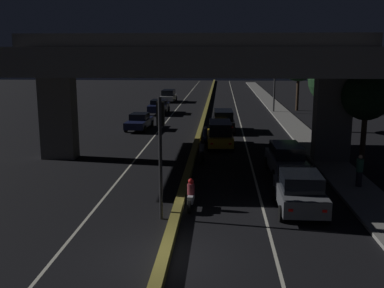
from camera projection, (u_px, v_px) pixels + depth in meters
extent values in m
plane|color=black|center=(165.00, 259.00, 14.70)|extent=(200.00, 200.00, 0.00)
cube|color=beige|center=(172.00, 115.00, 49.17)|extent=(0.12, 126.00, 0.00)
cube|color=beige|center=(238.00, 116.00, 48.70)|extent=(0.12, 126.00, 0.00)
cube|color=olive|center=(205.00, 114.00, 48.91)|extent=(0.40, 126.00, 0.32)
cube|color=gray|center=(293.00, 125.00, 41.53)|extent=(2.16, 126.00, 0.16)
cube|color=#5B5956|center=(58.00, 116.00, 28.46)|extent=(2.12, 1.25, 5.49)
cube|color=#5B5956|center=(332.00, 118.00, 27.36)|extent=(2.12, 1.25, 5.49)
cube|color=#5B5956|center=(193.00, 60.00, 27.23)|extent=(22.19, 13.90, 1.42)
cube|color=#333335|center=(193.00, 41.00, 27.00)|extent=(22.19, 0.40, 0.90)
cylinder|color=black|center=(160.00, 160.00, 17.74)|extent=(0.14, 0.14, 4.95)
cube|color=black|center=(160.00, 114.00, 17.56)|extent=(0.30, 0.28, 0.95)
sphere|color=black|center=(161.00, 106.00, 17.65)|extent=(0.18, 0.18, 0.18)
sphere|color=black|center=(161.00, 113.00, 17.71)|extent=(0.18, 0.18, 0.18)
sphere|color=green|center=(161.00, 121.00, 17.77)|extent=(0.18, 0.18, 0.18)
cylinder|color=#2D2D30|center=(275.00, 81.00, 50.31)|extent=(0.18, 0.18, 7.18)
cylinder|color=#2D2D30|center=(266.00, 50.00, 49.70)|extent=(2.05, 0.10, 0.10)
ellipsoid|color=#F2B759|center=(257.00, 51.00, 49.78)|extent=(0.56, 0.32, 0.24)
cube|color=#515459|center=(299.00, 195.00, 19.06)|extent=(1.87, 4.04, 0.71)
cube|color=black|center=(300.00, 180.00, 18.92)|extent=(1.63, 2.43, 0.67)
cylinder|color=black|center=(275.00, 193.00, 20.49)|extent=(0.21, 0.66, 0.66)
cylinder|color=black|center=(314.00, 194.00, 20.36)|extent=(0.21, 0.66, 0.66)
cylinder|color=black|center=(282.00, 214.00, 17.90)|extent=(0.21, 0.66, 0.66)
cylinder|color=black|center=(327.00, 215.00, 17.77)|extent=(0.21, 0.66, 0.66)
cube|color=red|center=(291.00, 210.00, 17.13)|extent=(0.18, 0.03, 0.11)
cube|color=red|center=(325.00, 211.00, 17.03)|extent=(0.18, 0.03, 0.11)
cube|color=#515459|center=(286.00, 163.00, 24.62)|extent=(1.87, 4.51, 0.75)
cube|color=black|center=(286.00, 150.00, 24.48)|extent=(1.61, 2.72, 0.65)
cylinder|color=black|center=(267.00, 163.00, 26.16)|extent=(0.22, 0.71, 0.70)
cylinder|color=black|center=(296.00, 163.00, 26.11)|extent=(0.22, 0.71, 0.70)
cylinder|color=black|center=(274.00, 176.00, 23.28)|extent=(0.22, 0.71, 0.70)
cylinder|color=black|center=(307.00, 177.00, 23.23)|extent=(0.22, 0.71, 0.70)
cube|color=red|center=(282.00, 172.00, 22.44)|extent=(0.18, 0.04, 0.11)
cube|color=red|center=(306.00, 173.00, 22.41)|extent=(0.18, 0.04, 0.11)
cube|color=gold|center=(220.00, 138.00, 32.30)|extent=(1.92, 4.55, 0.66)
cube|color=black|center=(220.00, 127.00, 32.26)|extent=(1.66, 3.29, 0.85)
cylinder|color=black|center=(208.00, 139.00, 33.84)|extent=(0.22, 0.61, 0.61)
cylinder|color=black|center=(231.00, 139.00, 33.79)|extent=(0.22, 0.61, 0.61)
cylinder|color=black|center=(208.00, 147.00, 30.94)|extent=(0.22, 0.61, 0.61)
cylinder|color=black|center=(233.00, 147.00, 30.89)|extent=(0.22, 0.61, 0.61)
cube|color=red|center=(212.00, 144.00, 30.10)|extent=(0.18, 0.04, 0.11)
cube|color=red|center=(230.00, 144.00, 30.07)|extent=(0.18, 0.04, 0.11)
cube|color=black|center=(223.00, 124.00, 38.66)|extent=(1.92, 4.40, 0.75)
cube|color=black|center=(223.00, 115.00, 38.62)|extent=(1.66, 3.18, 0.76)
cylinder|color=black|center=(213.00, 125.00, 40.17)|extent=(0.22, 0.63, 0.62)
cylinder|color=black|center=(232.00, 125.00, 40.11)|extent=(0.22, 0.63, 0.62)
cylinder|color=black|center=(213.00, 131.00, 37.36)|extent=(0.22, 0.63, 0.62)
cylinder|color=black|center=(234.00, 131.00, 37.30)|extent=(0.22, 0.63, 0.62)
cube|color=red|center=(217.00, 127.00, 36.54)|extent=(0.18, 0.04, 0.11)
cube|color=red|center=(232.00, 127.00, 36.50)|extent=(0.18, 0.04, 0.11)
cube|color=#141938|center=(139.00, 123.00, 39.63)|extent=(1.88, 4.84, 0.59)
cube|color=black|center=(140.00, 116.00, 39.63)|extent=(1.55, 1.97, 0.54)
cylinder|color=black|center=(145.00, 129.00, 38.06)|extent=(0.23, 0.63, 0.62)
cylinder|color=black|center=(126.00, 129.00, 38.24)|extent=(0.23, 0.63, 0.62)
cylinder|color=black|center=(152.00, 124.00, 41.13)|extent=(0.23, 0.63, 0.62)
cylinder|color=black|center=(135.00, 123.00, 41.31)|extent=(0.23, 0.63, 0.62)
cube|color=white|center=(151.00, 120.00, 41.91)|extent=(0.18, 0.04, 0.11)
cube|color=white|center=(139.00, 120.00, 42.04)|extent=(0.18, 0.04, 0.11)
cube|color=#141938|center=(159.00, 107.00, 50.08)|extent=(1.91, 4.74, 0.74)
cube|color=black|center=(159.00, 102.00, 50.19)|extent=(1.68, 2.28, 0.47)
cylinder|color=black|center=(165.00, 113.00, 48.56)|extent=(0.20, 0.69, 0.69)
cylinder|color=black|center=(148.00, 112.00, 48.69)|extent=(0.20, 0.69, 0.69)
cylinder|color=black|center=(169.00, 109.00, 51.62)|extent=(0.20, 0.69, 0.69)
cylinder|color=black|center=(153.00, 109.00, 51.75)|extent=(0.20, 0.69, 0.69)
cube|color=white|center=(167.00, 106.00, 52.39)|extent=(0.18, 0.03, 0.11)
cube|color=white|center=(156.00, 106.00, 52.47)|extent=(0.18, 0.03, 0.11)
cube|color=silver|center=(169.00, 97.00, 62.44)|extent=(1.88, 4.29, 0.62)
cube|color=black|center=(168.00, 93.00, 62.20)|extent=(1.64, 3.09, 0.77)
cylinder|color=black|center=(174.00, 101.00, 61.06)|extent=(0.21, 0.62, 0.61)
cylinder|color=black|center=(161.00, 101.00, 61.20)|extent=(0.21, 0.62, 0.61)
cylinder|color=black|center=(176.00, 99.00, 63.80)|extent=(0.21, 0.62, 0.61)
cylinder|color=black|center=(164.00, 99.00, 63.94)|extent=(0.21, 0.62, 0.61)
cube|color=white|center=(175.00, 97.00, 64.50)|extent=(0.18, 0.03, 0.11)
cube|color=white|center=(166.00, 97.00, 64.60)|extent=(0.18, 0.03, 0.11)
cylinder|color=black|center=(192.00, 198.00, 19.99)|extent=(0.10, 0.54, 0.54)
cylinder|color=black|center=(189.00, 207.00, 18.83)|extent=(0.12, 0.54, 0.54)
cube|color=silver|center=(191.00, 198.00, 19.37)|extent=(0.27, 0.91, 0.32)
cylinder|color=maroon|center=(191.00, 189.00, 19.29)|extent=(0.33, 0.33, 0.46)
sphere|color=#B21919|center=(191.00, 181.00, 19.22)|extent=(0.24, 0.24, 0.24)
cube|color=red|center=(189.00, 203.00, 18.74)|extent=(0.08, 0.03, 0.08)
cylinder|color=black|center=(203.00, 155.00, 28.32)|extent=(0.13, 0.63, 0.63)
cylinder|color=black|center=(201.00, 159.00, 27.16)|extent=(0.15, 0.64, 0.63)
cube|color=black|center=(202.00, 154.00, 27.70)|extent=(0.31, 0.92, 0.32)
cylinder|color=#3F3F44|center=(202.00, 147.00, 27.62)|extent=(0.34, 0.34, 0.47)
sphere|color=black|center=(202.00, 142.00, 27.55)|extent=(0.24, 0.24, 0.24)
cube|color=red|center=(201.00, 156.00, 27.07)|extent=(0.08, 0.04, 0.08)
cylinder|color=black|center=(206.00, 140.00, 33.42)|extent=(0.09, 0.57, 0.57)
cylinder|color=black|center=(205.00, 144.00, 32.07)|extent=(0.11, 0.57, 0.57)
cube|color=navy|center=(205.00, 139.00, 32.70)|extent=(0.27, 1.06, 0.32)
cylinder|color=navy|center=(205.00, 133.00, 32.61)|extent=(0.33, 0.33, 0.53)
sphere|color=silver|center=(205.00, 128.00, 32.54)|extent=(0.24, 0.24, 0.24)
cube|color=red|center=(205.00, 141.00, 31.97)|extent=(0.08, 0.03, 0.08)
cylinder|color=black|center=(359.00, 179.00, 22.11)|extent=(0.29, 0.29, 0.76)
cylinder|color=#26593F|center=(360.00, 165.00, 21.97)|extent=(0.34, 0.34, 0.63)
sphere|color=tan|center=(361.00, 157.00, 21.89)|extent=(0.21, 0.21, 0.21)
cylinder|color=#38281C|center=(363.00, 140.00, 26.69)|extent=(0.32, 0.32, 3.11)
sphere|color=black|center=(367.00, 96.00, 26.17)|extent=(2.89, 2.89, 2.89)
cylinder|color=#2D2116|center=(333.00, 116.00, 38.45)|extent=(0.45, 0.45, 2.74)
sphere|color=black|center=(335.00, 80.00, 37.84)|extent=(4.53, 4.53, 4.53)
cylinder|color=#2D2116|center=(297.00, 94.00, 52.66)|extent=(0.34, 0.34, 3.92)
sphere|color=black|center=(299.00, 64.00, 51.98)|extent=(4.01, 4.01, 4.01)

